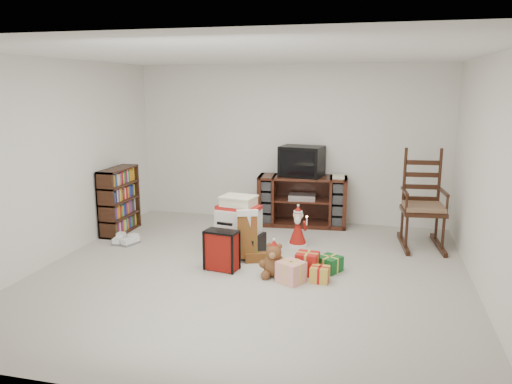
% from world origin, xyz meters
% --- Properties ---
extents(room, '(5.01, 5.01, 2.51)m').
position_xyz_m(room, '(0.00, 0.00, 1.25)').
color(room, beige).
rests_on(room, ground).
extents(tv_stand, '(1.41, 0.60, 0.78)m').
position_xyz_m(tv_stand, '(0.26, 2.22, 0.39)').
color(tv_stand, '#411C12').
rests_on(tv_stand, floor).
extents(bookshelf, '(0.27, 0.80, 0.98)m').
position_xyz_m(bookshelf, '(-2.34, 1.18, 0.47)').
color(bookshelf, '#341A0E').
rests_on(bookshelf, floor).
extents(rocking_chair, '(0.64, 0.97, 1.39)m').
position_xyz_m(rocking_chair, '(2.02, 1.62, 0.47)').
color(rocking_chair, '#341A0E').
rests_on(rocking_chair, floor).
extents(gift_pile, '(0.67, 0.53, 0.76)m').
position_xyz_m(gift_pile, '(-0.33, 0.64, 0.33)').
color(gift_pile, black).
rests_on(gift_pile, floor).
extents(red_suitcase, '(0.40, 0.25, 0.57)m').
position_xyz_m(red_suitcase, '(-0.36, 0.03, 0.25)').
color(red_suitcase, maroon).
rests_on(red_suitcase, floor).
extents(stocking, '(0.34, 0.23, 0.67)m').
position_xyz_m(stocking, '(-0.14, 0.40, 0.34)').
color(stocking, '#0C6C13').
rests_on(stocking, floor).
extents(teddy_bear, '(0.27, 0.24, 0.40)m').
position_xyz_m(teddy_bear, '(0.29, -0.02, 0.18)').
color(teddy_bear, brown).
rests_on(teddy_bear, floor).
extents(santa_figurine, '(0.28, 0.26, 0.57)m').
position_xyz_m(santa_figurine, '(0.37, 1.18, 0.22)').
color(santa_figurine, maroon).
rests_on(santa_figurine, floor).
extents(mrs_claus_figurine, '(0.32, 0.31, 0.66)m').
position_xyz_m(mrs_claus_figurine, '(-0.57, 0.87, 0.25)').
color(mrs_claus_figurine, maroon).
rests_on(mrs_claus_figurine, floor).
extents(sneaker_pair, '(0.35, 0.30, 0.10)m').
position_xyz_m(sneaker_pair, '(-1.99, 0.66, 0.05)').
color(sneaker_pair, white).
rests_on(sneaker_pair, floor).
extents(gift_cluster, '(0.51, 0.78, 0.23)m').
position_xyz_m(gift_cluster, '(0.74, 0.03, 0.12)').
color(gift_cluster, '#B41814').
rests_on(gift_cluster, floor).
extents(crt_television, '(0.71, 0.56, 0.47)m').
position_xyz_m(crt_television, '(0.24, 2.24, 1.02)').
color(crt_television, black).
rests_on(crt_television, tv_stand).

